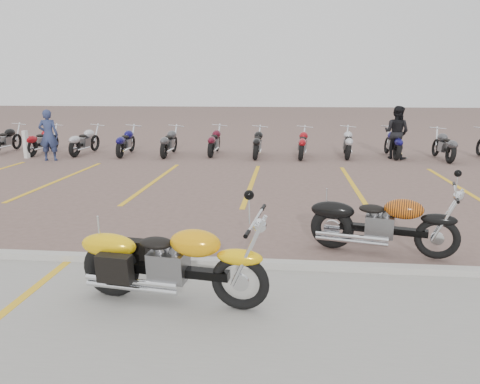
{
  "coord_description": "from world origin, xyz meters",
  "views": [
    {
      "loc": [
        0.92,
        -8.36,
        2.59
      ],
      "look_at": [
        0.12,
        -0.35,
        0.75
      ],
      "focal_mm": 35.0,
      "sensor_mm": 36.0,
      "label": 1
    }
  ],
  "objects_px": {
    "person_a": "(49,135)",
    "bollard": "(26,144)",
    "flame_cruiser": "(379,225)",
    "yellow_cruiser": "(169,265)",
    "person_b": "(396,132)"
  },
  "relations": [
    {
      "from": "person_a",
      "to": "bollard",
      "type": "bearing_deg",
      "value": -33.39
    },
    {
      "from": "person_a",
      "to": "bollard",
      "type": "height_order",
      "value": "person_a"
    },
    {
      "from": "bollard",
      "to": "flame_cruiser",
      "type": "bearing_deg",
      "value": -39.09
    },
    {
      "from": "yellow_cruiser",
      "to": "person_a",
      "type": "xyz_separation_m",
      "value": [
        -6.9,
        10.39,
        0.41
      ]
    },
    {
      "from": "yellow_cruiser",
      "to": "flame_cruiser",
      "type": "relative_size",
      "value": 1.07
    },
    {
      "from": "flame_cruiser",
      "to": "bollard",
      "type": "relative_size",
      "value": 2.21
    },
    {
      "from": "flame_cruiser",
      "to": "yellow_cruiser",
      "type": "bearing_deg",
      "value": -130.32
    },
    {
      "from": "yellow_cruiser",
      "to": "person_a",
      "type": "distance_m",
      "value": 12.48
    },
    {
      "from": "person_b",
      "to": "bollard",
      "type": "bearing_deg",
      "value": 41.12
    },
    {
      "from": "person_a",
      "to": "flame_cruiser",
      "type": "bearing_deg",
      "value": 127.96
    },
    {
      "from": "person_a",
      "to": "person_b",
      "type": "xyz_separation_m",
      "value": [
        12.17,
        1.68,
        0.05
      ]
    },
    {
      "from": "flame_cruiser",
      "to": "bollard",
      "type": "bearing_deg",
      "value": 155.32
    },
    {
      "from": "flame_cruiser",
      "to": "person_a",
      "type": "distance_m",
      "value": 12.86
    },
    {
      "from": "person_b",
      "to": "bollard",
      "type": "height_order",
      "value": "person_b"
    },
    {
      "from": "bollard",
      "to": "person_b",
      "type": "bearing_deg",
      "value": 5.22
    }
  ]
}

